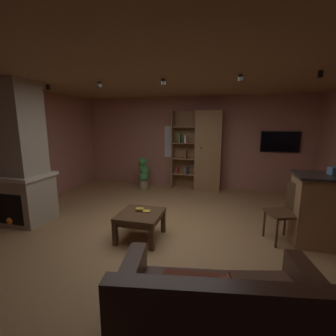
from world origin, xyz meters
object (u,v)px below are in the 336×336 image
(potted_floor_plant, at_px, (144,173))
(wall_mounted_tv, at_px, (280,142))
(bookshelf_cabinet, at_px, (205,152))
(tissue_box, at_px, (334,171))
(dining_chair, at_px, (288,209))
(stone_fireplace, at_px, (20,161))
(coffee_table, at_px, (140,218))
(table_book_0, at_px, (146,211))
(table_book_1, at_px, (140,209))
(leather_couch, at_px, (219,319))

(potted_floor_plant, xyz_separation_m, wall_mounted_tv, (3.57, 0.53, 0.90))
(bookshelf_cabinet, distance_m, tissue_box, 3.30)
(dining_chair, height_order, potted_floor_plant, dining_chair)
(stone_fireplace, distance_m, coffee_table, 2.50)
(stone_fireplace, xyz_separation_m, table_book_0, (2.44, -0.03, -0.71))
(stone_fireplace, xyz_separation_m, wall_mounted_tv, (4.95, 3.22, 0.20))
(tissue_box, relative_size, table_book_1, 1.00)
(bookshelf_cabinet, relative_size, table_book_0, 18.29)
(bookshelf_cabinet, relative_size, dining_chair, 2.35)
(bookshelf_cabinet, height_order, leather_couch, bookshelf_cabinet)
(bookshelf_cabinet, height_order, potted_floor_plant, bookshelf_cabinet)
(coffee_table, xyz_separation_m, potted_floor_plant, (-0.98, 2.79, 0.11))
(leather_couch, height_order, coffee_table, leather_couch)
(tissue_box, height_order, table_book_1, tissue_box)
(dining_chair, bearing_deg, table_book_0, -168.82)
(stone_fireplace, bearing_deg, table_book_1, -0.67)
(coffee_table, xyz_separation_m, dining_chair, (2.24, 0.50, 0.18))
(table_book_1, relative_size, potted_floor_plant, 0.13)
(bookshelf_cabinet, bearing_deg, leather_couch, -82.55)
(leather_couch, bearing_deg, stone_fireplace, 154.46)
(table_book_1, bearing_deg, dining_chair, 10.47)
(bookshelf_cabinet, bearing_deg, table_book_1, -103.35)
(table_book_1, distance_m, potted_floor_plant, 2.87)
(coffee_table, bearing_deg, table_book_1, 115.79)
(stone_fireplace, bearing_deg, wall_mounted_tv, 33.02)
(stone_fireplace, distance_m, dining_chair, 4.66)
(coffee_table, bearing_deg, wall_mounted_tv, 52.03)
(table_book_0, relative_size, wall_mounted_tv, 0.12)
(bookshelf_cabinet, distance_m, dining_chair, 3.09)
(stone_fireplace, distance_m, bookshelf_cabinet, 4.28)
(coffee_table, height_order, dining_chair, dining_chair)
(bookshelf_cabinet, distance_m, table_book_0, 3.16)
(tissue_box, relative_size, dining_chair, 0.13)
(table_book_0, bearing_deg, leather_couch, -54.46)
(table_book_1, bearing_deg, table_book_0, -3.19)
(coffee_table, bearing_deg, stone_fireplace, 177.49)
(coffee_table, bearing_deg, tissue_box, 12.10)
(wall_mounted_tv, bearing_deg, coffee_table, -127.97)
(bookshelf_cabinet, height_order, tissue_box, bookshelf_cabinet)
(coffee_table, distance_m, dining_chair, 2.30)
(table_book_0, distance_m, table_book_1, 0.12)
(potted_floor_plant, distance_m, wall_mounted_tv, 3.73)
(table_book_0, bearing_deg, tissue_box, 11.04)
(tissue_box, height_order, table_book_0, tissue_box)
(stone_fireplace, relative_size, leather_couch, 1.48)
(dining_chair, relative_size, potted_floor_plant, 1.03)
(table_book_1, distance_m, dining_chair, 2.32)
(tissue_box, relative_size, coffee_table, 0.17)
(leather_couch, xyz_separation_m, potted_floor_plant, (-2.29, 4.44, 0.15))
(wall_mounted_tv, bearing_deg, potted_floor_plant, -171.55)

